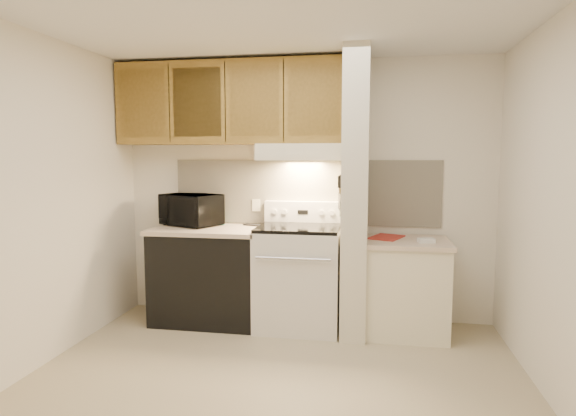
# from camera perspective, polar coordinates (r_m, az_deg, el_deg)

# --- Properties ---
(floor) EXTENTS (3.60, 3.60, 0.00)m
(floor) POSITION_cam_1_polar(r_m,az_deg,el_deg) (3.60, -1.64, -20.05)
(floor) COLOR tan
(floor) RESTS_ON ground
(ceiling) EXTENTS (3.60, 3.60, 0.00)m
(ceiling) POSITION_cam_1_polar(r_m,az_deg,el_deg) (3.35, -1.78, 21.94)
(ceiling) COLOR white
(ceiling) RESTS_ON wall_back
(wall_back) EXTENTS (3.60, 2.50, 0.02)m
(wall_back) POSITION_cam_1_polar(r_m,az_deg,el_deg) (4.72, 1.96, 2.07)
(wall_back) COLOR white
(wall_back) RESTS_ON floor
(wall_left) EXTENTS (0.02, 3.00, 2.50)m
(wall_left) POSITION_cam_1_polar(r_m,az_deg,el_deg) (4.01, -27.78, 0.61)
(wall_left) COLOR white
(wall_left) RESTS_ON floor
(wall_right) EXTENTS (0.02, 3.00, 2.50)m
(wall_right) POSITION_cam_1_polar(r_m,az_deg,el_deg) (3.38, 29.74, -0.42)
(wall_right) COLOR white
(wall_right) RESTS_ON floor
(backsplash) EXTENTS (2.60, 0.02, 0.63)m
(backsplash) POSITION_cam_1_polar(r_m,az_deg,el_deg) (4.71, 1.94, 1.87)
(backsplash) COLOR #F2E7C9
(backsplash) RESTS_ON wall_back
(range_body) EXTENTS (0.76, 0.65, 0.92)m
(range_body) POSITION_cam_1_polar(r_m,az_deg,el_deg) (4.51, 1.31, -8.32)
(range_body) COLOR silver
(range_body) RESTS_ON floor
(oven_window) EXTENTS (0.50, 0.01, 0.30)m
(oven_window) POSITION_cam_1_polar(r_m,az_deg,el_deg) (4.19, 0.65, -8.87)
(oven_window) COLOR black
(oven_window) RESTS_ON range_body
(oven_handle) EXTENTS (0.65, 0.02, 0.02)m
(oven_handle) POSITION_cam_1_polar(r_m,az_deg,el_deg) (4.11, 0.57, -6.04)
(oven_handle) COLOR silver
(oven_handle) RESTS_ON range_body
(cooktop) EXTENTS (0.74, 0.64, 0.03)m
(cooktop) POSITION_cam_1_polar(r_m,az_deg,el_deg) (4.41, 1.32, -2.34)
(cooktop) COLOR black
(cooktop) RESTS_ON range_body
(range_backguard) EXTENTS (0.76, 0.08, 0.20)m
(range_backguard) POSITION_cam_1_polar(r_m,az_deg,el_deg) (4.68, 1.85, -0.43)
(range_backguard) COLOR silver
(range_backguard) RESTS_ON range_body
(range_display) EXTENTS (0.10, 0.01, 0.04)m
(range_display) POSITION_cam_1_polar(r_m,az_deg,el_deg) (4.64, 1.77, -0.49)
(range_display) COLOR black
(range_display) RESTS_ON range_backguard
(range_knob_left_outer) EXTENTS (0.05, 0.02, 0.05)m
(range_knob_left_outer) POSITION_cam_1_polar(r_m,az_deg,el_deg) (4.68, -1.63, -0.43)
(range_knob_left_outer) COLOR silver
(range_knob_left_outer) RESTS_ON range_backguard
(range_knob_left_inner) EXTENTS (0.05, 0.02, 0.05)m
(range_knob_left_inner) POSITION_cam_1_polar(r_m,az_deg,el_deg) (4.66, -0.42, -0.45)
(range_knob_left_inner) COLOR silver
(range_knob_left_inner) RESTS_ON range_backguard
(range_knob_right_inner) EXTENTS (0.05, 0.02, 0.05)m
(range_knob_right_inner) POSITION_cam_1_polar(r_m,az_deg,el_deg) (4.61, 3.98, -0.54)
(range_knob_right_inner) COLOR silver
(range_knob_right_inner) RESTS_ON range_backguard
(range_knob_right_outer) EXTENTS (0.05, 0.02, 0.05)m
(range_knob_right_outer) POSITION_cam_1_polar(r_m,az_deg,el_deg) (4.60, 5.22, -0.56)
(range_knob_right_outer) COLOR silver
(range_knob_right_outer) RESTS_ON range_backguard
(dishwasher_front) EXTENTS (1.00, 0.63, 0.87)m
(dishwasher_front) POSITION_cam_1_polar(r_m,az_deg,el_deg) (4.73, -9.38, -8.02)
(dishwasher_front) COLOR black
(dishwasher_front) RESTS_ON floor
(left_countertop) EXTENTS (1.04, 0.67, 0.04)m
(left_countertop) POSITION_cam_1_polar(r_m,az_deg,el_deg) (4.64, -9.48, -2.56)
(left_countertop) COLOR beige
(left_countertop) RESTS_ON dishwasher_front
(spoon_rest) EXTENTS (0.22, 0.13, 0.01)m
(spoon_rest) POSITION_cam_1_polar(r_m,az_deg,el_deg) (4.71, -4.08, -2.02)
(spoon_rest) COLOR black
(spoon_rest) RESTS_ON left_countertop
(teal_jar) EXTENTS (0.12, 0.12, 0.11)m
(teal_jar) POSITION_cam_1_polar(r_m,az_deg,el_deg) (4.82, -8.11, -1.31)
(teal_jar) COLOR #1D615C
(teal_jar) RESTS_ON left_countertop
(outlet) EXTENTS (0.08, 0.01, 0.12)m
(outlet) POSITION_cam_1_polar(r_m,az_deg,el_deg) (4.80, -3.78, 0.32)
(outlet) COLOR #F0E8C7
(outlet) RESTS_ON backsplash
(microwave) EXTENTS (0.66, 0.56, 0.31)m
(microwave) POSITION_cam_1_polar(r_m,az_deg,el_deg) (4.82, -11.43, -0.20)
(microwave) COLOR black
(microwave) RESTS_ON left_countertop
(partition_pillar) EXTENTS (0.22, 0.70, 2.50)m
(partition_pillar) POSITION_cam_1_polar(r_m,az_deg,el_deg) (4.33, 8.02, 1.63)
(partition_pillar) COLOR beige
(partition_pillar) RESTS_ON floor
(pillar_trim) EXTENTS (0.01, 0.70, 0.04)m
(pillar_trim) POSITION_cam_1_polar(r_m,az_deg,el_deg) (4.33, 6.50, 2.31)
(pillar_trim) COLOR olive
(pillar_trim) RESTS_ON partition_pillar
(knife_strip) EXTENTS (0.02, 0.42, 0.04)m
(knife_strip) POSITION_cam_1_polar(r_m,az_deg,el_deg) (4.28, 6.38, 2.54)
(knife_strip) COLOR black
(knife_strip) RESTS_ON partition_pillar
(knife_blade_a) EXTENTS (0.01, 0.03, 0.16)m
(knife_blade_a) POSITION_cam_1_polar(r_m,az_deg,el_deg) (4.12, 6.05, 1.01)
(knife_blade_a) COLOR silver
(knife_blade_a) RESTS_ON knife_strip
(knife_handle_a) EXTENTS (0.02, 0.02, 0.10)m
(knife_handle_a) POSITION_cam_1_polar(r_m,az_deg,el_deg) (4.10, 6.07, 3.09)
(knife_handle_a) COLOR black
(knife_handle_a) RESTS_ON knife_strip
(knife_blade_b) EXTENTS (0.01, 0.04, 0.18)m
(knife_blade_b) POSITION_cam_1_polar(r_m,az_deg,el_deg) (4.21, 6.13, 0.98)
(knife_blade_b) COLOR silver
(knife_blade_b) RESTS_ON knife_strip
(knife_handle_b) EXTENTS (0.02, 0.02, 0.10)m
(knife_handle_b) POSITION_cam_1_polar(r_m,az_deg,el_deg) (4.18, 6.14, 3.14)
(knife_handle_b) COLOR black
(knife_handle_b) RESTS_ON knife_strip
(knife_blade_c) EXTENTS (0.01, 0.04, 0.20)m
(knife_blade_c) POSITION_cam_1_polar(r_m,az_deg,el_deg) (4.28, 6.19, 0.93)
(knife_blade_c) COLOR silver
(knife_blade_c) RESTS_ON knife_strip
(knife_handle_c) EXTENTS (0.02, 0.02, 0.10)m
(knife_handle_c) POSITION_cam_1_polar(r_m,az_deg,el_deg) (4.27, 6.22, 3.20)
(knife_handle_c) COLOR black
(knife_handle_c) RESTS_ON knife_strip
(knife_blade_d) EXTENTS (0.01, 0.04, 0.16)m
(knife_blade_d) POSITION_cam_1_polar(r_m,az_deg,el_deg) (4.35, 6.26, 1.28)
(knife_blade_d) COLOR silver
(knife_blade_d) RESTS_ON knife_strip
(knife_handle_d) EXTENTS (0.02, 0.02, 0.10)m
(knife_handle_d) POSITION_cam_1_polar(r_m,az_deg,el_deg) (4.35, 6.29, 3.26)
(knife_handle_d) COLOR black
(knife_handle_d) RESTS_ON knife_strip
(knife_blade_e) EXTENTS (0.01, 0.04, 0.18)m
(knife_blade_e) POSITION_cam_1_polar(r_m,az_deg,el_deg) (4.43, 6.32, 1.24)
(knife_blade_e) COLOR silver
(knife_blade_e) RESTS_ON knife_strip
(knife_handle_e) EXTENTS (0.02, 0.02, 0.10)m
(knife_handle_e) POSITION_cam_1_polar(r_m,az_deg,el_deg) (4.43, 6.36, 3.31)
(knife_handle_e) COLOR black
(knife_handle_e) RESTS_ON knife_strip
(oven_mitt) EXTENTS (0.03, 0.11, 0.26)m
(oven_mitt) POSITION_cam_1_polar(r_m,az_deg,el_deg) (4.51, 6.40, 0.67)
(oven_mitt) COLOR slate
(oven_mitt) RESTS_ON partition_pillar
(right_cab_base) EXTENTS (0.70, 0.60, 0.81)m
(right_cab_base) POSITION_cam_1_polar(r_m,az_deg,el_deg) (4.48, 13.82, -9.32)
(right_cab_base) COLOR #F0E8C7
(right_cab_base) RESTS_ON floor
(right_countertop) EXTENTS (0.74, 0.64, 0.04)m
(right_countertop) POSITION_cam_1_polar(r_m,az_deg,el_deg) (4.39, 13.96, -3.96)
(right_countertop) COLOR beige
(right_countertop) RESTS_ON right_cab_base
(red_folder) EXTENTS (0.35, 0.40, 0.01)m
(red_folder) POSITION_cam_1_polar(r_m,az_deg,el_deg) (4.46, 11.58, -3.41)
(red_folder) COLOR #B12F25
(red_folder) RESTS_ON right_countertop
(white_box) EXTENTS (0.15, 0.12, 0.04)m
(white_box) POSITION_cam_1_polar(r_m,az_deg,el_deg) (4.30, 16.07, -3.72)
(white_box) COLOR white
(white_box) RESTS_ON right_countertop
(range_hood) EXTENTS (0.78, 0.44, 0.15)m
(range_hood) POSITION_cam_1_polar(r_m,az_deg,el_deg) (4.49, 1.58, 6.64)
(range_hood) COLOR #F0E8C7
(range_hood) RESTS_ON upper_cabinets
(hood_lip) EXTENTS (0.78, 0.04, 0.06)m
(hood_lip) POSITION_cam_1_polar(r_m,az_deg,el_deg) (4.28, 1.17, 6.06)
(hood_lip) COLOR #F0E8C7
(hood_lip) RESTS_ON range_hood
(upper_cabinets) EXTENTS (2.18, 0.33, 0.77)m
(upper_cabinets) POSITION_cam_1_polar(r_m,az_deg,el_deg) (4.71, -6.85, 12.20)
(upper_cabinets) COLOR olive
(upper_cabinets) RESTS_ON wall_back
(cab_door_a) EXTENTS (0.46, 0.01, 0.63)m
(cab_door_a) POSITION_cam_1_polar(r_m,az_deg,el_deg) (4.86, -16.89, 11.79)
(cab_door_a) COLOR olive
(cab_door_a) RESTS_ON upper_cabinets
(cab_gap_a) EXTENTS (0.01, 0.01, 0.73)m
(cab_gap_a) POSITION_cam_1_polar(r_m,az_deg,el_deg) (4.74, -13.89, 12.02)
(cab_gap_a) COLOR black
(cab_gap_a) RESTS_ON upper_cabinets
(cab_door_b) EXTENTS (0.46, 0.01, 0.63)m
(cab_door_b) POSITION_cam_1_polar(r_m,az_deg,el_deg) (4.64, -10.73, 12.22)
(cab_door_b) COLOR olive
(cab_door_b) RESTS_ON upper_cabinets
(cab_gap_b) EXTENTS (0.01, 0.01, 0.73)m
(cab_gap_b) POSITION_cam_1_polar(r_m,az_deg,el_deg) (4.55, -7.45, 12.39)
(cab_gap_b) COLOR black
(cab_gap_b) RESTS_ON upper_cabinets
(cab_door_c) EXTENTS (0.46, 0.01, 0.63)m
(cab_door_c) POSITION_cam_1_polar(r_m,az_deg,el_deg) (4.48, -4.04, 12.53)
(cab_door_c) COLOR olive
(cab_door_c) RESTS_ON upper_cabinets
(cab_gap_c) EXTENTS (0.01, 0.01, 0.73)m
(cab_gap_c) POSITION_cam_1_polar(r_m,az_deg,el_deg) (4.42, -0.52, 12.62)
(cab_gap_c) COLOR black
(cab_gap_c) RESTS_ON upper_cabinets
(cab_door_d) EXTENTS (0.46, 0.01, 0.63)m
(cab_door_d) POSITION_cam_1_polar(r_m,az_deg,el_deg) (4.38, 3.07, 12.67)
(cab_door_d) COLOR olive
(cab_door_d) RESTS_ON upper_cabinets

